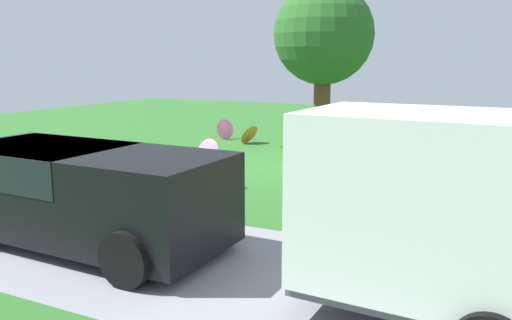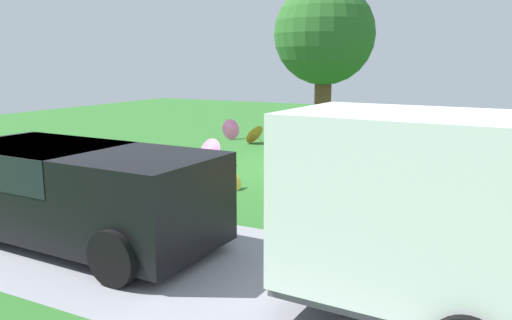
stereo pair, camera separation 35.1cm
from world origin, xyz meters
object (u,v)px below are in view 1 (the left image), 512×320
(parasol_red_0, at_px, (474,178))
(parasol_pink_1, at_px, (226,129))
(parasol_yellow_0, at_px, (292,142))
(parasol_orange_3, at_px, (248,134))
(parasol_orange_2, at_px, (420,200))
(van_dark, at_px, (78,187))
(park_bench, at_px, (104,162))
(box_trailer_white, at_px, (457,210))
(shade_tree, at_px, (323,37))
(parasol_yellow_1, at_px, (231,179))
(parasol_orange_1, at_px, (478,143))
(parasol_pink_0, at_px, (206,152))

(parasol_red_0, relative_size, parasol_pink_1, 1.12)
(parasol_yellow_0, bearing_deg, parasol_orange_3, -40.54)
(parasol_orange_2, bearing_deg, parasol_pink_1, -42.15)
(van_dark, distance_m, park_bench, 4.38)
(parasol_orange_2, xyz_separation_m, parasol_pink_1, (8.05, -7.28, -0.06))
(box_trailer_white, height_order, parasol_yellow_0, box_trailer_white)
(shade_tree, bearing_deg, parasol_orange_2, 138.33)
(box_trailer_white, xyz_separation_m, shade_tree, (3.54, -5.99, 2.08))
(van_dark, relative_size, parasol_yellow_1, 6.26)
(parasol_yellow_0, relative_size, parasol_orange_3, 1.17)
(shade_tree, bearing_deg, parasol_orange_1, -122.16)
(parasol_yellow_0, height_order, parasol_pink_0, parasol_pink_0)
(shade_tree, distance_m, parasol_red_0, 4.53)
(shade_tree, bearing_deg, van_dark, 70.68)
(shade_tree, height_order, parasol_red_0, shade_tree)
(parasol_yellow_1, bearing_deg, parasol_orange_2, 171.49)
(park_bench, xyz_separation_m, parasol_red_0, (-8.14, -1.70, 0.09))
(parasol_orange_1, relative_size, parasol_orange_2, 1.10)
(parasol_red_0, bearing_deg, parasol_orange_2, 66.34)
(shade_tree, height_order, parasol_pink_1, shade_tree)
(parasol_orange_1, height_order, parasol_pink_0, parasol_orange_1)
(parasol_yellow_1, bearing_deg, park_bench, 9.89)
(parasol_orange_1, relative_size, parasol_yellow_1, 1.57)
(box_trailer_white, height_order, parasol_orange_1, box_trailer_white)
(parasol_orange_1, bearing_deg, park_bench, 43.34)
(box_trailer_white, distance_m, parasol_red_0, 5.42)
(parasol_orange_1, xyz_separation_m, parasol_red_0, (-0.23, 5.77, 0.14))
(parasol_yellow_1, bearing_deg, parasol_pink_0, -47.34)
(park_bench, height_order, parasol_yellow_0, park_bench)
(parasol_orange_2, bearing_deg, parasol_yellow_1, -8.51)
(van_dark, xyz_separation_m, park_bench, (2.65, -3.46, -0.45))
(parasol_orange_2, bearing_deg, van_dark, 35.71)
(shade_tree, relative_size, parasol_orange_1, 3.96)
(van_dark, xyz_separation_m, parasol_orange_1, (-5.26, -10.93, -0.50))
(box_trailer_white, distance_m, parasol_pink_0, 9.52)
(parasol_orange_1, distance_m, parasol_pink_1, 8.60)
(van_dark, height_order, box_trailer_white, box_trailer_white)
(park_bench, xyz_separation_m, parasol_pink_1, (0.68, -7.22, -0.08))
(box_trailer_white, xyz_separation_m, parasol_pink_1, (8.91, -10.88, -0.94))
(parasol_orange_3, relative_size, parasol_pink_0, 0.99)
(box_trailer_white, relative_size, parasol_pink_0, 3.81)
(parasol_yellow_1, distance_m, parasol_red_0, 5.10)
(parasol_yellow_1, relative_size, parasol_orange_3, 0.87)
(shade_tree, bearing_deg, box_trailer_white, 120.62)
(box_trailer_white, relative_size, shade_tree, 0.71)
(parasol_yellow_1, bearing_deg, parasol_orange_1, -124.37)
(parasol_orange_3, distance_m, parasol_pink_0, 4.09)
(parasol_red_0, bearing_deg, van_dark, 43.23)
(parasol_orange_1, bearing_deg, shade_tree, 57.84)
(shade_tree, distance_m, parasol_yellow_0, 4.00)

